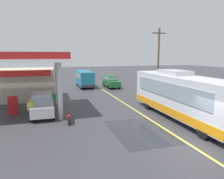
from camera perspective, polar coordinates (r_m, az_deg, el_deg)
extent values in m
plane|color=#38383D|center=(30.16, -2.79, 0.11)|extent=(120.00, 120.00, 0.00)
cube|color=#D8CC4C|center=(25.42, -0.04, -1.62)|extent=(0.16, 50.00, 0.01)
cube|color=#26282D|center=(13.80, 7.37, -11.32)|extent=(3.38, 5.22, 0.01)
cube|color=silver|center=(16.79, 18.42, -1.36)|extent=(2.50, 11.00, 2.90)
cube|color=orange|center=(17.02, 18.23, -5.00)|extent=(2.54, 11.04, 0.56)
cube|color=#8C9EAD|center=(16.01, 14.79, -0.05)|extent=(0.06, 9.35, 1.10)
cube|color=#8C9EAD|center=(17.47, 21.90, 0.35)|extent=(0.06, 9.35, 1.10)
cube|color=#B2B2B7|center=(17.39, 16.80, 4.51)|extent=(1.60, 2.80, 0.36)
cylinder|color=black|center=(13.51, 23.89, -10.31)|extent=(0.30, 1.00, 1.00)
cylinder|color=black|center=(19.27, 9.85, -3.84)|extent=(0.30, 1.00, 1.00)
cylinder|color=black|center=(20.34, 15.41, -3.34)|extent=(0.30, 1.00, 1.00)
cube|color=#B21E1E|center=(18.71, -26.42, 8.38)|extent=(9.00, 7.00, 0.50)
cube|color=white|center=(18.72, -26.33, 7.25)|extent=(9.10, 7.10, 0.24)
cylinder|color=silver|center=(15.99, -14.15, -0.12)|extent=(0.36, 0.36, 4.60)
cylinder|color=silver|center=(21.34, -14.89, 2.18)|extent=(0.36, 0.36, 4.60)
cube|color=red|center=(19.16, -25.52, -3.94)|extent=(0.70, 0.60, 1.50)
cube|color=beige|center=(25.05, -23.62, 1.35)|extent=(7.00, 4.40, 3.40)
cube|color=#B21E1E|center=(22.70, -24.48, 3.97)|extent=(6.30, 0.10, 0.60)
cube|color=#B2B2B7|center=(17.79, -18.45, -4.58)|extent=(1.70, 4.20, 0.80)
cube|color=#B2B2B7|center=(17.82, -18.56, -2.08)|extent=(1.50, 2.31, 0.70)
cube|color=#8C9EAD|center=(17.82, -18.56, -2.08)|extent=(1.53, 2.35, 0.49)
cylinder|color=black|center=(16.48, -21.13, -7.26)|extent=(0.20, 0.64, 0.64)
cylinder|color=black|center=(16.43, -15.87, -7.04)|extent=(0.20, 0.64, 0.64)
cylinder|color=black|center=(19.38, -20.51, -4.78)|extent=(0.20, 0.64, 0.64)
cylinder|color=black|center=(19.33, -16.06, -4.58)|extent=(0.20, 0.64, 0.64)
cube|color=teal|center=(32.37, -7.54, 3.17)|extent=(2.00, 6.00, 2.10)
cube|color=#8C9EAD|center=(32.33, -7.55, 3.87)|extent=(2.04, 5.10, 0.80)
cube|color=#2D2D33|center=(29.50, -6.53, 0.92)|extent=(1.90, 0.16, 0.36)
cylinder|color=black|center=(30.41, -8.51, 0.82)|extent=(0.22, 0.76, 0.76)
cylinder|color=black|center=(30.71, -5.27, 0.97)|extent=(0.22, 0.76, 0.76)
cylinder|color=black|center=(34.33, -9.50, 1.77)|extent=(0.22, 0.76, 0.76)
cylinder|color=black|center=(34.60, -6.61, 1.90)|extent=(0.22, 0.76, 0.76)
cylinder|color=black|center=(15.09, -11.72, -8.43)|extent=(0.10, 0.60, 0.60)
cylinder|color=black|center=(16.23, -12.12, -7.16)|extent=(0.10, 0.60, 0.60)
cube|color=maroon|center=(15.60, -11.95, -7.07)|extent=(0.20, 1.30, 0.36)
cube|color=black|center=(15.68, -12.03, -6.15)|extent=(0.24, 0.60, 0.12)
cylinder|color=#2D2D33|center=(14.96, -11.82, -6.18)|extent=(0.55, 0.04, 0.04)
cylinder|color=#33333F|center=(19.55, -16.16, -4.16)|extent=(0.14, 0.14, 0.82)
cylinder|color=#33333F|center=(19.55, -15.64, -4.13)|extent=(0.14, 0.14, 0.82)
cube|color=#268C3F|center=(19.40, -15.99, -2.11)|extent=(0.36, 0.22, 0.60)
sphere|color=tan|center=(19.32, -16.05, -0.86)|extent=(0.22, 0.22, 0.22)
cylinder|color=#268C3F|center=(19.40, -16.67, -2.28)|extent=(0.09, 0.09, 0.58)
cylinder|color=#268C3F|center=(19.41, -15.31, -2.22)|extent=(0.09, 0.09, 0.58)
cylinder|color=#33333F|center=(16.91, -21.59, -6.56)|extent=(0.14, 0.14, 0.82)
cylinder|color=#33333F|center=(16.89, -20.98, -6.54)|extent=(0.14, 0.14, 0.82)
cube|color=#D8CC4C|center=(16.73, -21.43, -4.21)|extent=(0.36, 0.22, 0.60)
sphere|color=tan|center=(16.63, -21.52, -2.77)|extent=(0.22, 0.22, 0.22)
cylinder|color=#D8CC4C|center=(16.76, -22.21, -4.41)|extent=(0.09, 0.09, 0.58)
cylinder|color=#D8CC4C|center=(16.72, -20.63, -4.34)|extent=(0.09, 0.09, 0.58)
cube|color=#1E602D|center=(31.41, -0.19, 1.82)|extent=(1.70, 4.20, 0.80)
cube|color=#1E602D|center=(31.51, -0.30, 3.22)|extent=(1.50, 2.31, 0.70)
cube|color=#8C9EAD|center=(31.51, -0.30, 3.22)|extent=(1.53, 2.35, 0.49)
cylinder|color=black|center=(29.83, -0.75, 0.64)|extent=(0.20, 0.64, 0.64)
cylinder|color=black|center=(30.28, 1.98, 0.77)|extent=(0.20, 0.64, 0.64)
cylinder|color=black|center=(32.69, -2.21, 1.41)|extent=(0.20, 0.64, 0.64)
cylinder|color=black|center=(33.10, 0.30, 1.51)|extent=(0.20, 0.64, 0.64)
cylinder|color=brown|center=(26.63, 12.58, 7.45)|extent=(0.24, 0.24, 8.13)
cube|color=#4C3D33|center=(26.75, 12.85, 14.88)|extent=(1.80, 0.12, 0.12)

